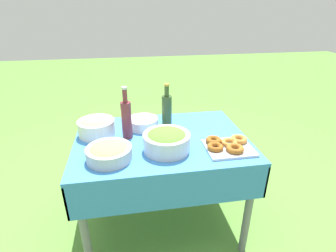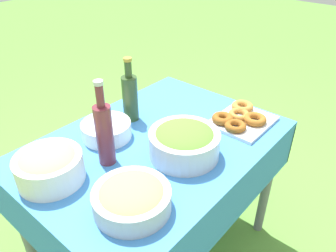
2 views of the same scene
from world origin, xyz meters
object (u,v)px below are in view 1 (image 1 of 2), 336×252
(salad_bowl, at_px, (167,140))
(donut_platter, at_px, (228,145))
(olive_oil_bottle, at_px, (167,109))
(wine_bottle, at_px, (127,118))
(pasta_bowl, at_px, (96,126))
(plate_stack, at_px, (143,123))
(fruit_bowl, at_px, (109,152))

(salad_bowl, height_order, donut_platter, salad_bowl)
(olive_oil_bottle, bearing_deg, wine_bottle, 29.76)
(olive_oil_bottle, bearing_deg, salad_bowl, 80.56)
(pasta_bowl, height_order, donut_platter, pasta_bowl)
(pasta_bowl, relative_size, plate_stack, 1.13)
(wine_bottle, xyz_separation_m, fruit_bowl, (0.11, 0.26, -0.09))
(wine_bottle, height_order, fruit_bowl, wine_bottle)
(fruit_bowl, bearing_deg, wine_bottle, -113.53)
(plate_stack, xyz_separation_m, olive_oil_bottle, (-0.18, -0.03, 0.09))
(olive_oil_bottle, bearing_deg, donut_platter, 126.82)
(pasta_bowl, distance_m, plate_stack, 0.33)
(salad_bowl, height_order, fruit_bowl, salad_bowl)
(pasta_bowl, bearing_deg, donut_platter, 158.12)
(salad_bowl, distance_m, pasta_bowl, 0.52)
(salad_bowl, bearing_deg, donut_platter, 172.90)
(salad_bowl, relative_size, donut_platter, 0.91)
(pasta_bowl, bearing_deg, wine_bottle, 159.92)
(plate_stack, height_order, fruit_bowl, fruit_bowl)
(salad_bowl, height_order, pasta_bowl, salad_bowl)
(donut_platter, xyz_separation_m, fruit_bowl, (0.72, 0.00, 0.03))
(donut_platter, distance_m, olive_oil_bottle, 0.53)
(plate_stack, height_order, wine_bottle, wine_bottle)
(salad_bowl, xyz_separation_m, olive_oil_bottle, (-0.06, -0.37, 0.06))
(plate_stack, bearing_deg, salad_bowl, 108.96)
(wine_bottle, bearing_deg, pasta_bowl, -20.08)
(salad_bowl, relative_size, wine_bottle, 0.82)
(olive_oil_bottle, distance_m, wine_bottle, 0.34)
(plate_stack, bearing_deg, fruit_bowl, 60.20)
(fruit_bowl, bearing_deg, donut_platter, -179.67)
(plate_stack, bearing_deg, wine_bottle, 50.40)
(salad_bowl, height_order, wine_bottle, wine_bottle)
(plate_stack, distance_m, olive_oil_bottle, 0.20)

